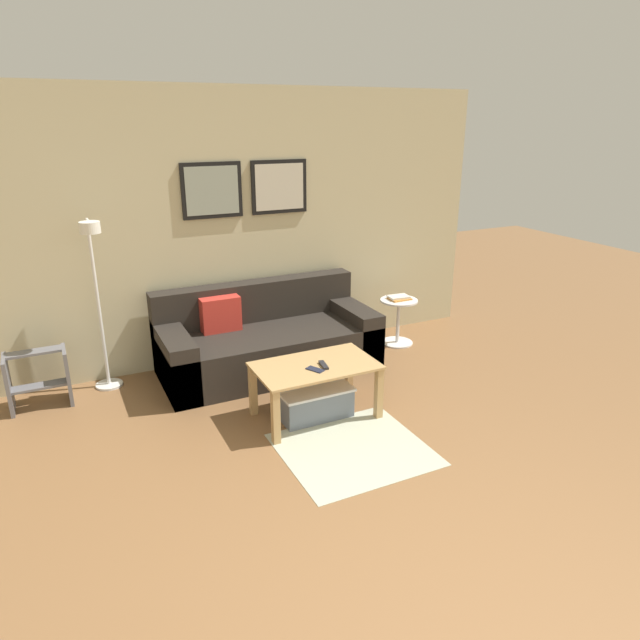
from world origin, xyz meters
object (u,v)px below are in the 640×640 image
at_px(storage_bin, 312,399).
at_px(book_stack, 399,298).
at_px(remote_control, 324,365).
at_px(step_stool, 38,377).
at_px(cell_phone, 315,369).
at_px(couch, 267,341).
at_px(coffee_table, 315,374).
at_px(side_table, 398,317).
at_px(floor_lamp, 97,288).

height_order(storage_bin, book_stack, book_stack).
bearing_deg(remote_control, step_stool, 158.26).
relative_size(book_stack, cell_phone, 1.59).
distance_m(couch, step_stool, 1.96).
xyz_separation_m(coffee_table, cell_phone, (-0.04, -0.09, 0.09)).
bearing_deg(side_table, step_stool, 177.88).
xyz_separation_m(storage_bin, remote_control, (0.05, -0.10, 0.33)).
bearing_deg(remote_control, floor_lamp, 149.10).
height_order(remote_control, cell_phone, remote_control).
relative_size(floor_lamp, step_stool, 3.19).
bearing_deg(book_stack, couch, -179.36).
xyz_separation_m(couch, floor_lamp, (-1.41, 0.16, 0.67)).
bearing_deg(coffee_table, couch, 90.97).
xyz_separation_m(coffee_table, floor_lamp, (-1.43, 1.19, 0.58)).
relative_size(coffee_table, storage_bin, 1.62).
distance_m(side_table, book_stack, 0.21).
distance_m(floor_lamp, cell_phone, 1.95).
bearing_deg(couch, remote_control, -86.74).
height_order(side_table, cell_phone, side_table).
xyz_separation_m(remote_control, cell_phone, (-0.09, -0.03, -0.01)).
bearing_deg(coffee_table, floor_lamp, 140.29).
bearing_deg(remote_control, side_table, 46.73).
bearing_deg(book_stack, remote_control, -142.23).
bearing_deg(storage_bin, cell_phone, -104.01).
height_order(couch, step_stool, couch).
relative_size(floor_lamp, side_table, 3.11).
xyz_separation_m(cell_phone, step_stool, (-1.93, 1.25, -0.20)).
xyz_separation_m(storage_bin, step_stool, (-1.97, 1.11, 0.13)).
xyz_separation_m(couch, side_table, (1.47, -0.00, 0.02)).
distance_m(couch, remote_control, 1.10).
distance_m(remote_control, cell_phone, 0.10).
xyz_separation_m(storage_bin, book_stack, (1.48, 1.00, 0.38)).
xyz_separation_m(coffee_table, book_stack, (1.47, 1.05, 0.14)).
bearing_deg(couch, floor_lamp, 173.64).
height_order(couch, remote_control, couch).
relative_size(couch, cell_phone, 14.28).
height_order(storage_bin, side_table, side_table).
distance_m(couch, floor_lamp, 1.57).
height_order(cell_phone, step_stool, step_stool).
bearing_deg(cell_phone, floor_lamp, 109.19).
relative_size(couch, book_stack, 8.98).
relative_size(couch, storage_bin, 3.40).
relative_size(storage_bin, side_table, 1.21).
relative_size(cell_phone, step_stool, 0.30).
xyz_separation_m(side_table, remote_control, (-1.41, -1.08, 0.16)).
bearing_deg(remote_control, book_stack, 46.99).
xyz_separation_m(side_table, step_stool, (-3.43, 0.13, -0.04)).
distance_m(side_table, step_stool, 3.44).
bearing_deg(storage_bin, step_stool, 150.60).
height_order(couch, book_stack, couch).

